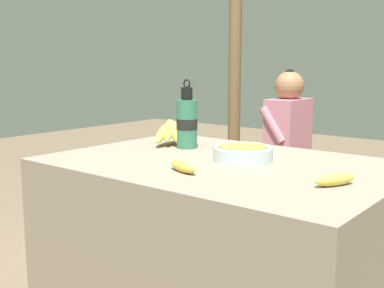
% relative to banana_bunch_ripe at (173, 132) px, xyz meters
% --- Properties ---
extents(market_counter, '(1.27, 0.89, 0.79)m').
position_rel_banana_bunch_ripe_xyz_m(market_counter, '(0.39, -0.17, -0.45)').
color(market_counter, gray).
rests_on(market_counter, ground_plane).
extents(banana_bunch_ripe, '(0.17, 0.28, 0.13)m').
position_rel_banana_bunch_ripe_xyz_m(banana_bunch_ripe, '(0.00, 0.00, 0.00)').
color(banana_bunch_ripe, '#4C381E').
rests_on(banana_bunch_ripe, market_counter).
extents(serving_bowl, '(0.23, 0.23, 0.06)m').
position_rel_banana_bunch_ripe_xyz_m(serving_bowl, '(0.44, -0.11, -0.03)').
color(serving_bowl, silver).
rests_on(serving_bowl, market_counter).
extents(water_bottle, '(0.09, 0.09, 0.30)m').
position_rel_banana_bunch_ripe_xyz_m(water_bottle, '(0.10, -0.03, 0.05)').
color(water_bottle, '#337556').
rests_on(water_bottle, market_counter).
extents(loose_banana_front, '(0.15, 0.09, 0.04)m').
position_rel_banana_bunch_ripe_xyz_m(loose_banana_front, '(0.39, -0.40, -0.04)').
color(loose_banana_front, '#E0C64C').
rests_on(loose_banana_front, market_counter).
extents(loose_banana_side, '(0.10, 0.15, 0.04)m').
position_rel_banana_bunch_ripe_xyz_m(loose_banana_side, '(0.87, -0.26, -0.04)').
color(loose_banana_side, '#E0C64C').
rests_on(loose_banana_side, market_counter).
extents(wooden_bench, '(1.82, 0.32, 0.43)m').
position_rel_banana_bunch_ripe_xyz_m(wooden_bench, '(0.18, 1.35, -0.48)').
color(wooden_bench, '#4C3823').
rests_on(wooden_bench, ground_plane).
extents(seated_vendor, '(0.40, 0.39, 1.11)m').
position_rel_banana_bunch_ripe_xyz_m(seated_vendor, '(-0.16, 1.32, -0.20)').
color(seated_vendor, '#232328').
rests_on(seated_vendor, ground_plane).
extents(support_post_near, '(0.10, 0.10, 2.37)m').
position_rel_banana_bunch_ripe_xyz_m(support_post_near, '(-0.78, 1.64, 0.34)').
color(support_post_near, brown).
rests_on(support_post_near, ground_plane).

